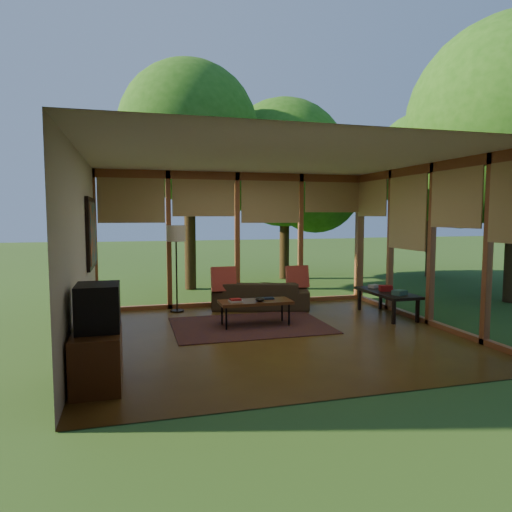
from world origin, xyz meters
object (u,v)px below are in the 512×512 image
object	(u,v)px
television	(98,307)
side_console	(387,294)
media_cabinet	(98,357)
floor_lamp	(176,238)
coffee_table	(255,303)
sofa	(261,295)

from	to	relation	value
television	side_console	xyz separation A→B (m)	(4.85, 2.17, -0.44)
media_cabinet	side_console	xyz separation A→B (m)	(4.87, 2.17, 0.11)
television	floor_lamp	xyz separation A→B (m)	(1.18, 3.56, 0.56)
television	coffee_table	distance (m)	3.16
television	floor_lamp	bearing A→B (deg)	71.66
television	sofa	bearing A→B (deg)	50.65
media_cabinet	coffee_table	xyz separation A→B (m)	(2.35, 2.09, 0.09)
sofa	floor_lamp	size ratio (longest dim) A/B	1.14
side_console	sofa	bearing A→B (deg)	148.79
media_cabinet	floor_lamp	distance (m)	3.92
sofa	side_console	xyz separation A→B (m)	(2.05, -1.24, 0.14)
floor_lamp	television	bearing A→B (deg)	-108.34
media_cabinet	sofa	bearing A→B (deg)	50.45
floor_lamp	coffee_table	xyz separation A→B (m)	(1.15, -1.48, -1.01)
coffee_table	side_console	size ratio (longest dim) A/B	0.86
media_cabinet	side_console	world-z (taller)	media_cabinet
television	floor_lamp	world-z (taller)	floor_lamp
television	side_console	size ratio (longest dim) A/B	0.39
sofa	coffee_table	xyz separation A→B (m)	(-0.47, -1.33, 0.12)
coffee_table	television	bearing A→B (deg)	-138.19
floor_lamp	coffee_table	world-z (taller)	floor_lamp
media_cabinet	coffee_table	distance (m)	3.14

